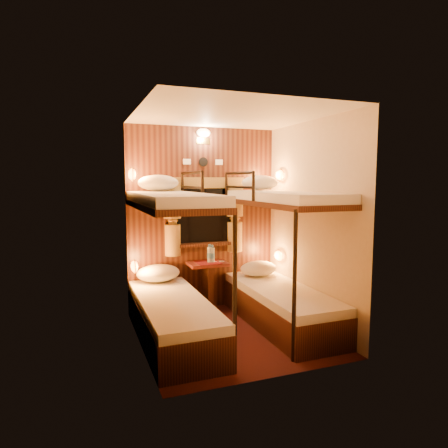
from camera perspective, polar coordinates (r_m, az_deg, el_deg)
name	(u,v)px	position (r m, az deg, el deg)	size (l,w,h in m)	color
floor	(232,334)	(4.63, 1.09, -15.43)	(2.10, 2.10, 0.00)	black
ceiling	(232,115)	(4.36, 1.16, 15.34)	(2.10, 2.10, 0.00)	silver
wall_back	(203,219)	(5.32, -3.05, 0.73)	(2.40, 2.40, 0.00)	#C6B293
wall_front	(278,242)	(3.39, 7.70, -2.50)	(2.40, 2.40, 0.00)	#C6B293
wall_left	(139,232)	(4.07, -12.06, -1.10)	(2.40, 2.40, 0.00)	#C6B293
wall_right	(311,224)	(4.79, 12.31, -0.02)	(2.40, 2.40, 0.00)	#C6B293
back_panel	(203,219)	(5.30, -3.01, 0.71)	(2.00, 0.03, 2.40)	black
bunk_left	(173,289)	(4.33, -7.33, -9.24)	(0.72, 1.90, 1.82)	black
bunk_right	(281,279)	(4.78, 8.10, -7.76)	(0.72, 1.90, 1.82)	black
window	(204,221)	(5.28, -2.90, 0.48)	(1.00, 0.12, 0.79)	black
curtains	(205,215)	(5.24, -2.80, 1.34)	(1.10, 0.22, 1.00)	olive
back_fixtures	(203,139)	(5.27, -2.95, 12.07)	(0.54, 0.09, 0.48)	black
reading_lamps	(211,218)	(4.98, -1.85, 0.82)	(2.00, 0.20, 1.25)	orange
table	(208,280)	(5.27, -2.34, -8.00)	(0.50, 0.34, 0.66)	#5E2315
bottle_left	(210,255)	(5.19, -2.06, -4.39)	(0.07, 0.07, 0.24)	#99BFE5
bottle_right	(212,255)	(5.20, -1.70, -4.43)	(0.07, 0.07, 0.23)	#99BFE5
sachet_a	(213,262)	(5.24, -1.55, -5.40)	(0.09, 0.06, 0.01)	silver
sachet_b	(222,261)	(5.26, -0.36, -5.35)	(0.07, 0.05, 0.01)	silver
pillow_lower_left	(158,273)	(5.07, -9.38, -6.93)	(0.54, 0.39, 0.21)	silver
pillow_lower_right	(258,268)	(5.31, 4.94, -6.34)	(0.50, 0.35, 0.19)	silver
pillow_upper_left	(158,183)	(4.83, -9.37, 5.82)	(0.49, 0.35, 0.19)	silver
pillow_upper_right	(260,183)	(5.17, 5.14, 5.90)	(0.48, 0.35, 0.19)	silver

